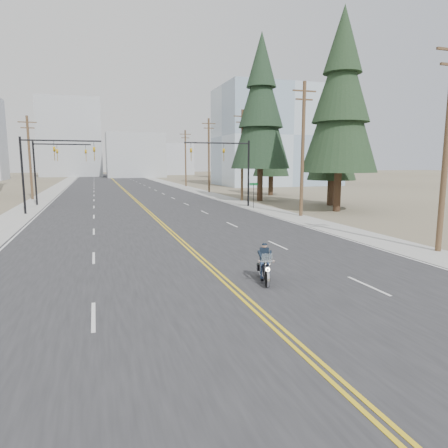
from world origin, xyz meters
TOP-DOWN VIEW (x-y plane):
  - ground_plane at (0.00, 0.00)m, footprint 400.00×400.00m
  - road at (0.00, 70.00)m, footprint 20.00×200.00m
  - sidewalk_left at (-11.50, 70.00)m, footprint 3.00×200.00m
  - sidewalk_right at (11.50, 70.00)m, footprint 3.00×200.00m
  - traffic_mast_left at (-8.98, 32.00)m, footprint 7.10×0.26m
  - traffic_mast_right at (8.98, 32.00)m, footprint 7.10×0.26m
  - traffic_mast_far at (-9.31, 40.00)m, footprint 6.10×0.26m
  - street_sign at (10.80, 30.00)m, footprint 0.90×0.06m
  - utility_pole_a at (12.50, 8.00)m, footprint 2.20×0.30m
  - utility_pole_b at (12.50, 23.00)m, footprint 2.20×0.30m
  - utility_pole_c at (12.50, 38.00)m, footprint 2.20×0.30m
  - utility_pole_d at (12.50, 53.00)m, footprint 2.20×0.30m
  - utility_pole_e at (12.50, 70.00)m, footprint 2.20×0.30m
  - utility_pole_left at (-12.50, 48.00)m, footprint 2.20×0.30m
  - glass_building at (32.00, 70.00)m, footprint 24.00×16.00m
  - haze_bldg_b at (8.00, 125.00)m, footprint 18.00×14.00m
  - haze_bldg_c at (40.00, 110.00)m, footprint 16.00×12.00m
  - haze_bldg_d at (-12.00, 140.00)m, footprint 20.00×15.00m
  - haze_bldg_e at (25.00, 150.00)m, footprint 14.00×14.00m
  - motorcyclist at (1.48, 5.76)m, footprint 1.35×2.11m
  - conifer_near at (17.49, 25.03)m, footprint 7.14×7.14m
  - conifer_mid at (20.01, 30.08)m, footprint 5.27×5.27m
  - conifer_tall at (14.62, 37.34)m, footprint 7.17×7.17m
  - conifer_far at (19.52, 44.88)m, footprint 5.21×5.21m

SIDE VIEW (x-z plane):
  - ground_plane at x=0.00m, z-range 0.00..0.00m
  - road at x=0.00m, z-range 0.00..0.01m
  - sidewalk_left at x=-11.50m, z-range 0.00..0.01m
  - sidewalk_right at x=11.50m, z-range 0.00..0.01m
  - motorcyclist at x=1.48m, z-range 0.00..1.52m
  - street_sign at x=10.80m, z-range 0.49..3.12m
  - traffic_mast_far at x=-9.31m, z-range 1.37..8.37m
  - traffic_mast_left at x=-8.98m, z-range 1.44..8.44m
  - traffic_mast_right at x=8.98m, z-range 1.44..8.44m
  - utility_pole_left at x=-12.50m, z-range 0.23..10.73m
  - utility_pole_a at x=12.50m, z-range 0.23..11.23m
  - utility_pole_c at x=12.50m, z-range 0.23..11.23m
  - utility_pole_e at x=12.50m, z-range 0.23..11.23m
  - utility_pole_b at x=12.50m, z-range 0.23..11.73m
  - utility_pole_d at x=12.50m, z-range 0.23..11.73m
  - haze_bldg_e at x=25.00m, z-range 0.00..12.00m
  - haze_bldg_b at x=8.00m, z-range 0.00..14.00m
  - conifer_far at x=19.52m, z-range 1.03..14.97m
  - conifer_mid at x=20.01m, z-range 1.04..15.08m
  - haze_bldg_c at x=40.00m, z-range 0.00..18.00m
  - glass_building at x=32.00m, z-range 0.00..20.00m
  - conifer_near at x=17.49m, z-range 1.40..20.31m
  - conifer_tall at x=14.62m, z-range 1.48..21.40m
  - haze_bldg_d at x=-12.00m, z-range 0.00..26.00m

